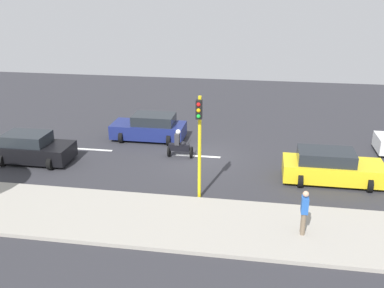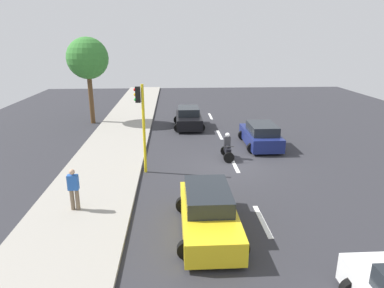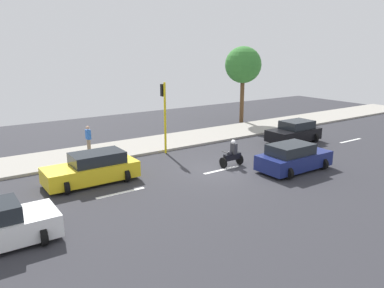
{
  "view_description": "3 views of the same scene",
  "coord_description": "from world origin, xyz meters",
  "px_view_note": "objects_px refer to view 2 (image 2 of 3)",
  "views": [
    {
      "loc": [
        21.5,
        3.24,
        8.72
      ],
      "look_at": [
        1.92,
        -0.01,
        1.39
      ],
      "focal_mm": 41.02,
      "sensor_mm": 36.0,
      "label": 1
    },
    {
      "loc": [
        3.31,
        17.25,
        6.61
      ],
      "look_at": [
        2.29,
        -0.46,
        1.08
      ],
      "focal_mm": 31.96,
      "sensor_mm": 36.0,
      "label": 2
    },
    {
      "loc": [
        -15.36,
        12.51,
        6.53
      ],
      "look_at": [
        2.68,
        0.15,
        0.94
      ],
      "focal_mm": 35.19,
      "sensor_mm": 36.0,
      "label": 3
    }
  ],
  "objects_px": {
    "motorcycle": "(227,148)",
    "car_dark_blue": "(261,135)",
    "traffic_light_corner": "(141,116)",
    "car_yellow_cab": "(208,213)",
    "car_black": "(189,118)",
    "pedestrian_near_signal": "(74,188)",
    "street_tree_south": "(88,59)"
  },
  "relations": [
    {
      "from": "motorcycle",
      "to": "car_dark_blue",
      "type": "bearing_deg",
      "value": -137.72
    },
    {
      "from": "car_dark_blue",
      "to": "motorcycle",
      "type": "relative_size",
      "value": 2.79
    },
    {
      "from": "motorcycle",
      "to": "traffic_light_corner",
      "type": "height_order",
      "value": "traffic_light_corner"
    },
    {
      "from": "car_dark_blue",
      "to": "traffic_light_corner",
      "type": "distance_m",
      "value": 8.41
    },
    {
      "from": "car_yellow_cab",
      "to": "traffic_light_corner",
      "type": "height_order",
      "value": "traffic_light_corner"
    },
    {
      "from": "car_black",
      "to": "motorcycle",
      "type": "distance_m",
      "value": 7.58
    },
    {
      "from": "pedestrian_near_signal",
      "to": "street_tree_south",
      "type": "bearing_deg",
      "value": -80.26
    },
    {
      "from": "car_dark_blue",
      "to": "traffic_light_corner",
      "type": "xyz_separation_m",
      "value": [
        7.07,
        3.99,
        2.22
      ]
    },
    {
      "from": "car_dark_blue",
      "to": "car_yellow_cab",
      "type": "relative_size",
      "value": 0.94
    },
    {
      "from": "traffic_light_corner",
      "to": "car_yellow_cab",
      "type": "bearing_deg",
      "value": 115.38
    },
    {
      "from": "car_dark_blue",
      "to": "motorcycle",
      "type": "height_order",
      "value": "motorcycle"
    },
    {
      "from": "car_black",
      "to": "traffic_light_corner",
      "type": "distance_m",
      "value": 9.74
    },
    {
      "from": "car_black",
      "to": "traffic_light_corner",
      "type": "bearing_deg",
      "value": 73.22
    },
    {
      "from": "street_tree_south",
      "to": "car_black",
      "type": "bearing_deg",
      "value": 166.61
    },
    {
      "from": "car_dark_blue",
      "to": "street_tree_south",
      "type": "relative_size",
      "value": 0.64
    },
    {
      "from": "car_dark_blue",
      "to": "pedestrian_near_signal",
      "type": "height_order",
      "value": "pedestrian_near_signal"
    },
    {
      "from": "street_tree_south",
      "to": "traffic_light_corner",
      "type": "bearing_deg",
      "value": 114.31
    },
    {
      "from": "pedestrian_near_signal",
      "to": "car_dark_blue",
      "type": "bearing_deg",
      "value": -139.12
    },
    {
      "from": "car_black",
      "to": "car_yellow_cab",
      "type": "height_order",
      "value": "same"
    },
    {
      "from": "traffic_light_corner",
      "to": "street_tree_south",
      "type": "relative_size",
      "value": 0.67
    },
    {
      "from": "car_black",
      "to": "car_yellow_cab",
      "type": "xyz_separation_m",
      "value": [
        0.01,
        14.84,
        0.0
      ]
    },
    {
      "from": "street_tree_south",
      "to": "motorcycle",
      "type": "bearing_deg",
      "value": 136.02
    },
    {
      "from": "car_yellow_cab",
      "to": "traffic_light_corner",
      "type": "xyz_separation_m",
      "value": [
        2.73,
        -5.76,
        2.22
      ]
    },
    {
      "from": "car_yellow_cab",
      "to": "traffic_light_corner",
      "type": "bearing_deg",
      "value": -64.62
    },
    {
      "from": "car_black",
      "to": "pedestrian_near_signal",
      "type": "distance_m",
      "value": 14.18
    },
    {
      "from": "car_yellow_cab",
      "to": "street_tree_south",
      "type": "height_order",
      "value": "street_tree_south"
    },
    {
      "from": "car_yellow_cab",
      "to": "motorcycle",
      "type": "distance_m",
      "value": 7.71
    },
    {
      "from": "pedestrian_near_signal",
      "to": "car_black",
      "type": "bearing_deg",
      "value": -110.99
    },
    {
      "from": "car_dark_blue",
      "to": "pedestrian_near_signal",
      "type": "xyz_separation_m",
      "value": [
        9.41,
        8.14,
        0.35
      ]
    },
    {
      "from": "car_yellow_cab",
      "to": "car_dark_blue",
      "type": "bearing_deg",
      "value": -113.98
    },
    {
      "from": "car_yellow_cab",
      "to": "car_black",
      "type": "bearing_deg",
      "value": -90.02
    },
    {
      "from": "car_black",
      "to": "street_tree_south",
      "type": "bearing_deg",
      "value": -13.39
    }
  ]
}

